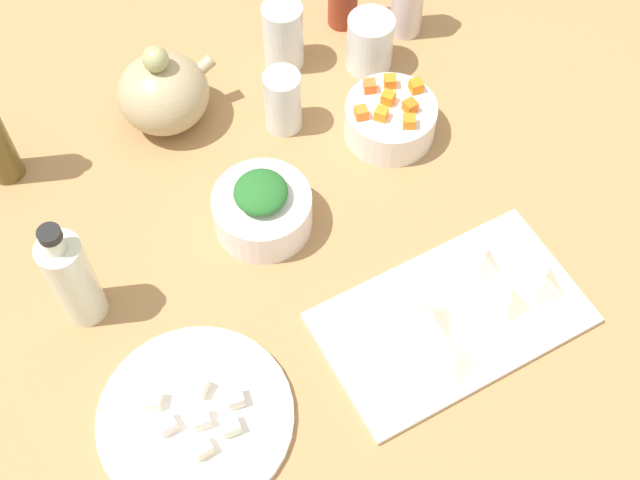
{
  "coord_description": "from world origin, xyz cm",
  "views": [
    {
      "loc": [
        -32.42,
        -51.48,
        106.26
      ],
      "look_at": [
        0.0,
        0.0,
        8.0
      ],
      "focal_mm": 47.65,
      "sensor_mm": 36.0,
      "label": 1
    }
  ],
  "objects_px": {
    "cutting_board": "(451,318)",
    "drinking_glass_1": "(283,101)",
    "drinking_glass_0": "(283,36)",
    "bowl_greens": "(263,211)",
    "teapot": "(164,92)",
    "bottle_0": "(72,279)",
    "drinking_glass_2": "(370,43)",
    "bowl_carrots": "(390,120)",
    "plate_tofu": "(196,418)"
  },
  "relations": [
    {
      "from": "bowl_greens",
      "to": "drinking_glass_2",
      "type": "relative_size",
      "value": 1.46
    },
    {
      "from": "bowl_greens",
      "to": "drinking_glass_1",
      "type": "relative_size",
      "value": 1.33
    },
    {
      "from": "teapot",
      "to": "bottle_0",
      "type": "height_order",
      "value": "bottle_0"
    },
    {
      "from": "bowl_carrots",
      "to": "drinking_glass_2",
      "type": "distance_m",
      "value": 0.15
    },
    {
      "from": "bowl_carrots",
      "to": "drinking_glass_2",
      "type": "bearing_deg",
      "value": 68.58
    },
    {
      "from": "bowl_carrots",
      "to": "drinking_glass_2",
      "type": "xyz_separation_m",
      "value": [
        0.05,
        0.14,
        0.02
      ]
    },
    {
      "from": "drinking_glass_0",
      "to": "bottle_0",
      "type": "bearing_deg",
      "value": -151.79
    },
    {
      "from": "plate_tofu",
      "to": "bowl_carrots",
      "type": "distance_m",
      "value": 0.53
    },
    {
      "from": "drinking_glass_0",
      "to": "cutting_board",
      "type": "bearing_deg",
      "value": -95.73
    },
    {
      "from": "plate_tofu",
      "to": "drinking_glass_0",
      "type": "xyz_separation_m",
      "value": [
        0.41,
        0.47,
        0.05
      ]
    },
    {
      "from": "bowl_greens",
      "to": "bowl_carrots",
      "type": "xyz_separation_m",
      "value": [
        0.25,
        0.04,
        -0.0
      ]
    },
    {
      "from": "cutting_board",
      "to": "drinking_glass_0",
      "type": "relative_size",
      "value": 3.05
    },
    {
      "from": "drinking_glass_2",
      "to": "bowl_greens",
      "type": "bearing_deg",
      "value": -149.58
    },
    {
      "from": "drinking_glass_1",
      "to": "cutting_board",
      "type": "bearing_deg",
      "value": -87.82
    },
    {
      "from": "teapot",
      "to": "drinking_glass_0",
      "type": "relative_size",
      "value": 1.34
    },
    {
      "from": "bottle_0",
      "to": "drinking_glass_1",
      "type": "relative_size",
      "value": 1.84
    },
    {
      "from": "drinking_glass_0",
      "to": "drinking_glass_2",
      "type": "xyz_separation_m",
      "value": [
        0.11,
        -0.08,
        -0.01
      ]
    },
    {
      "from": "cutting_board",
      "to": "teapot",
      "type": "bearing_deg",
      "value": 107.35
    },
    {
      "from": "plate_tofu",
      "to": "bowl_carrots",
      "type": "xyz_separation_m",
      "value": [
        0.47,
        0.25,
        0.02
      ]
    },
    {
      "from": "bowl_carrots",
      "to": "drinking_glass_0",
      "type": "xyz_separation_m",
      "value": [
        -0.06,
        0.21,
        0.03
      ]
    },
    {
      "from": "plate_tofu",
      "to": "drinking_glass_1",
      "type": "bearing_deg",
      "value": 45.98
    },
    {
      "from": "cutting_board",
      "to": "bowl_greens",
      "type": "relative_size",
      "value": 2.51
    },
    {
      "from": "teapot",
      "to": "drinking_glass_1",
      "type": "distance_m",
      "value": 0.18
    },
    {
      "from": "plate_tofu",
      "to": "bowl_greens",
      "type": "relative_size",
      "value": 1.77
    },
    {
      "from": "cutting_board",
      "to": "bowl_carrots",
      "type": "xyz_separation_m",
      "value": [
        0.11,
        0.31,
        0.02
      ]
    },
    {
      "from": "drinking_glass_0",
      "to": "teapot",
      "type": "bearing_deg",
      "value": -178.16
    },
    {
      "from": "drinking_glass_1",
      "to": "drinking_glass_2",
      "type": "bearing_deg",
      "value": 10.5
    },
    {
      "from": "cutting_board",
      "to": "drinking_glass_1",
      "type": "bearing_deg",
      "value": 92.18
    },
    {
      "from": "cutting_board",
      "to": "drinking_glass_0",
      "type": "distance_m",
      "value": 0.53
    },
    {
      "from": "teapot",
      "to": "cutting_board",
      "type": "bearing_deg",
      "value": -72.65
    },
    {
      "from": "bowl_greens",
      "to": "drinking_glass_2",
      "type": "distance_m",
      "value": 0.35
    },
    {
      "from": "plate_tofu",
      "to": "bowl_greens",
      "type": "xyz_separation_m",
      "value": [
        0.22,
        0.21,
        0.03
      ]
    },
    {
      "from": "bowl_greens",
      "to": "drinking_glass_0",
      "type": "xyz_separation_m",
      "value": [
        0.19,
        0.26,
        0.03
      ]
    },
    {
      "from": "plate_tofu",
      "to": "drinking_glass_1",
      "type": "height_order",
      "value": "drinking_glass_1"
    },
    {
      "from": "drinking_glass_0",
      "to": "drinking_glass_1",
      "type": "relative_size",
      "value": 1.09
    },
    {
      "from": "plate_tofu",
      "to": "bowl_carrots",
      "type": "height_order",
      "value": "bowl_carrots"
    },
    {
      "from": "drinking_glass_0",
      "to": "drinking_glass_1",
      "type": "xyz_separation_m",
      "value": [
        -0.07,
        -0.11,
        -0.0
      ]
    },
    {
      "from": "cutting_board",
      "to": "plate_tofu",
      "type": "height_order",
      "value": "plate_tofu"
    },
    {
      "from": "plate_tofu",
      "to": "teapot",
      "type": "bearing_deg",
      "value": 67.0
    },
    {
      "from": "teapot",
      "to": "drinking_glass_2",
      "type": "relative_size",
      "value": 1.61
    },
    {
      "from": "teapot",
      "to": "drinking_glass_2",
      "type": "height_order",
      "value": "teapot"
    },
    {
      "from": "bowl_greens",
      "to": "teapot",
      "type": "distance_m",
      "value": 0.25
    },
    {
      "from": "plate_tofu",
      "to": "bowl_greens",
      "type": "distance_m",
      "value": 0.31
    },
    {
      "from": "bowl_greens",
      "to": "bowl_carrots",
      "type": "relative_size",
      "value": 1.01
    },
    {
      "from": "bowl_greens",
      "to": "drinking_glass_2",
      "type": "xyz_separation_m",
      "value": [
        0.3,
        0.18,
        0.02
      ]
    },
    {
      "from": "plate_tofu",
      "to": "drinking_glass_2",
      "type": "height_order",
      "value": "drinking_glass_2"
    },
    {
      "from": "bowl_greens",
      "to": "drinking_glass_1",
      "type": "bearing_deg",
      "value": 50.12
    },
    {
      "from": "bowl_greens",
      "to": "bowl_carrots",
      "type": "bearing_deg",
      "value": 9.63
    },
    {
      "from": "teapot",
      "to": "bottle_0",
      "type": "distance_m",
      "value": 0.35
    },
    {
      "from": "bowl_carrots",
      "to": "teapot",
      "type": "distance_m",
      "value": 0.35
    }
  ]
}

